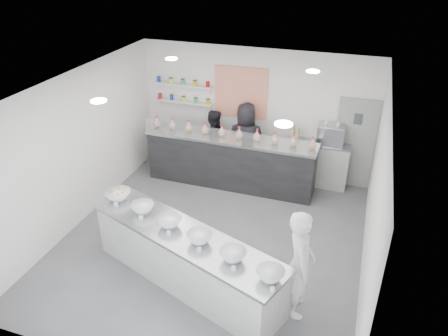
{
  "coord_description": "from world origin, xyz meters",
  "views": [
    {
      "loc": [
        2.35,
        -6.27,
        5.19
      ],
      "look_at": [
        0.11,
        0.4,
        1.38
      ],
      "focal_mm": 35.0,
      "sensor_mm": 36.0,
      "label": 1
    }
  ],
  "objects_px": {
    "prep_counter": "(186,259)",
    "espresso_ledge": "(317,164)",
    "espresso_machine": "(331,135)",
    "woman_prep": "(300,264)",
    "staff_right": "(246,141)",
    "back_bar": "(230,161)",
    "staff_left": "(213,142)"
  },
  "relations": [
    {
      "from": "prep_counter",
      "to": "espresso_ledge",
      "type": "xyz_separation_m",
      "value": [
        1.57,
        3.98,
        0.03
      ]
    },
    {
      "from": "espresso_machine",
      "to": "prep_counter",
      "type": "bearing_deg",
      "value": -114.36
    },
    {
      "from": "prep_counter",
      "to": "espresso_machine",
      "type": "xyz_separation_m",
      "value": [
        1.8,
        3.98,
        0.78
      ]
    },
    {
      "from": "espresso_ledge",
      "to": "woman_prep",
      "type": "height_order",
      "value": "woman_prep"
    },
    {
      "from": "espresso_machine",
      "to": "woman_prep",
      "type": "relative_size",
      "value": 0.32
    },
    {
      "from": "woman_prep",
      "to": "staff_right",
      "type": "xyz_separation_m",
      "value": [
        -1.92,
        3.82,
        0.02
      ]
    },
    {
      "from": "prep_counter",
      "to": "staff_right",
      "type": "xyz_separation_m",
      "value": [
        -0.08,
        3.8,
        0.43
      ]
    },
    {
      "from": "espresso_ledge",
      "to": "espresso_machine",
      "type": "distance_m",
      "value": 0.78
    },
    {
      "from": "espresso_ledge",
      "to": "staff_right",
      "type": "relative_size",
      "value": 0.77
    },
    {
      "from": "prep_counter",
      "to": "back_bar",
      "type": "bearing_deg",
      "value": 115.66
    },
    {
      "from": "espresso_ledge",
      "to": "prep_counter",
      "type": "bearing_deg",
      "value": -111.55
    },
    {
      "from": "back_bar",
      "to": "espresso_machine",
      "type": "distance_m",
      "value": 2.3
    },
    {
      "from": "prep_counter",
      "to": "staff_right",
      "type": "bearing_deg",
      "value": 111.71
    },
    {
      "from": "espresso_machine",
      "to": "woman_prep",
      "type": "height_order",
      "value": "woman_prep"
    },
    {
      "from": "back_bar",
      "to": "staff_right",
      "type": "xyz_separation_m",
      "value": [
        0.22,
        0.49,
        0.32
      ]
    },
    {
      "from": "espresso_machine",
      "to": "staff_left",
      "type": "distance_m",
      "value": 2.74
    },
    {
      "from": "prep_counter",
      "to": "back_bar",
      "type": "distance_m",
      "value": 3.33
    },
    {
      "from": "prep_counter",
      "to": "espresso_machine",
      "type": "height_order",
      "value": "espresso_machine"
    },
    {
      "from": "prep_counter",
      "to": "staff_left",
      "type": "height_order",
      "value": "staff_left"
    },
    {
      "from": "prep_counter",
      "to": "woman_prep",
      "type": "xyz_separation_m",
      "value": [
        1.85,
        -0.02,
        0.41
      ]
    },
    {
      "from": "staff_left",
      "to": "prep_counter",
      "type": "bearing_deg",
      "value": 89.94
    },
    {
      "from": "woman_prep",
      "to": "staff_left",
      "type": "height_order",
      "value": "woman_prep"
    },
    {
      "from": "woman_prep",
      "to": "staff_left",
      "type": "relative_size",
      "value": 1.13
    },
    {
      "from": "back_bar",
      "to": "espresso_machine",
      "type": "relative_size",
      "value": 6.62
    },
    {
      "from": "prep_counter",
      "to": "staff_right",
      "type": "relative_size",
      "value": 1.97
    },
    {
      "from": "espresso_ledge",
      "to": "espresso_machine",
      "type": "height_order",
      "value": "espresso_machine"
    },
    {
      "from": "prep_counter",
      "to": "espresso_machine",
      "type": "relative_size",
      "value": 6.22
    },
    {
      "from": "woman_prep",
      "to": "staff_right",
      "type": "height_order",
      "value": "staff_right"
    },
    {
      "from": "prep_counter",
      "to": "espresso_machine",
      "type": "bearing_deg",
      "value": 86.16
    },
    {
      "from": "staff_left",
      "to": "staff_right",
      "type": "bearing_deg",
      "value": 166.79
    },
    {
      "from": "espresso_ledge",
      "to": "staff_right",
      "type": "height_order",
      "value": "staff_right"
    },
    {
      "from": "back_bar",
      "to": "espresso_ledge",
      "type": "bearing_deg",
      "value": 20.11
    }
  ]
}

